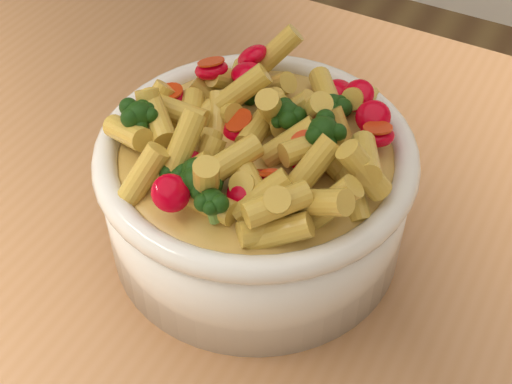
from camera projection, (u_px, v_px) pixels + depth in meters
The scene contains 3 objects.
table at pixel (165, 330), 0.62m from camera, with size 1.20×0.80×0.90m.
serving_bowl at pixel (256, 191), 0.53m from camera, with size 0.23×0.23×0.10m.
pasta_salad at pixel (256, 127), 0.49m from camera, with size 0.18×0.18×0.04m.
Camera 1 is at (0.24, -0.27, 1.32)m, focal length 50.00 mm.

